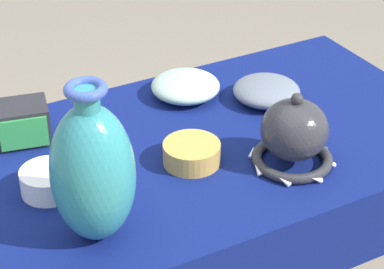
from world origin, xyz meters
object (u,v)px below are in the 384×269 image
Objects in this scene: vase_tall_bulbous at (93,172)px; bowl_shallow_celadon at (186,86)px; bowl_shallow_slate at (266,91)px; pot_squat_porcelain at (49,181)px; vase_dome_bell at (294,136)px; pot_squat_ochre at (192,153)px; mosaic_tile_box at (22,123)px.

bowl_shallow_celadon is (0.39, 0.39, -0.11)m from vase_tall_bulbous.
pot_squat_porcelain is at bearing -169.73° from bowl_shallow_slate.
vase_dome_bell is 1.51× the size of pot_squat_ochre.
vase_tall_bulbous reaches higher than vase_dome_bell.
vase_dome_bell is 1.10× the size of bowl_shallow_celadon.
vase_tall_bulbous is 1.94× the size of bowl_shallow_slate.
bowl_shallow_celadon is at bearing 13.00° from mosaic_tile_box.
mosaic_tile_box is 0.58m from bowl_shallow_slate.
vase_tall_bulbous reaches higher than mosaic_tile_box.
pot_squat_porcelain is (-0.01, -0.21, -0.02)m from mosaic_tile_box.
pot_squat_porcelain is 0.47m from bowl_shallow_celadon.
pot_squat_ochre is 0.75× the size of bowl_shallow_slate.
vase_dome_bell is 0.37m from bowl_shallow_celadon.
vase_tall_bulbous is 1.88× the size of bowl_shallow_celadon.
vase_dome_bell is 0.59m from mosaic_tile_box.
pot_squat_ochre is (0.28, -0.26, -0.02)m from mosaic_tile_box.
vase_tall_bulbous is 2.35× the size of mosaic_tile_box.
pot_squat_porcelain is at bearing -81.59° from mosaic_tile_box.
pot_squat_ochre is 0.73× the size of bowl_shallow_celadon.
mosaic_tile_box is 0.21m from pot_squat_porcelain.
pot_squat_ochre is at bearing -152.23° from bowl_shallow_slate.
pot_squat_ochre is (-0.19, 0.10, -0.05)m from vase_dome_bell.
mosaic_tile_box reaches higher than bowl_shallow_slate.
bowl_shallow_celadon reaches higher than pot_squat_ochre.
pot_squat_porcelain is 0.67× the size of bowl_shallow_celadon.
bowl_shallow_celadon is at bearing 44.89° from vase_tall_bulbous.
bowl_shallow_celadon is (0.41, 0.01, -0.02)m from mosaic_tile_box.
pot_squat_ochre is (0.26, 0.13, -0.12)m from vase_tall_bulbous.
vase_tall_bulbous is 0.46m from vase_dome_bell.
pot_squat_ochre is at bearing -115.38° from bowl_shallow_celadon.
vase_tall_bulbous is at bearing -153.35° from bowl_shallow_slate.
vase_tall_bulbous is at bearing -135.11° from bowl_shallow_celadon.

